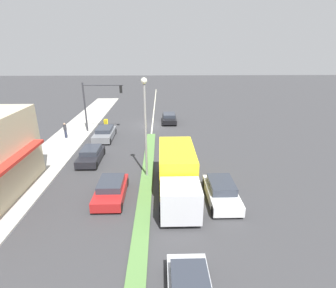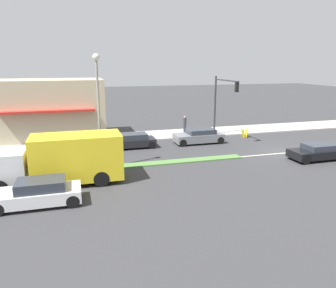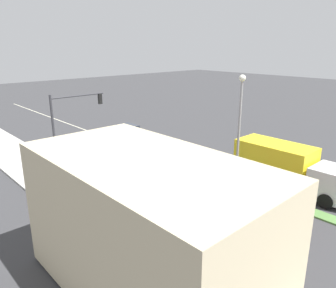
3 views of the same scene
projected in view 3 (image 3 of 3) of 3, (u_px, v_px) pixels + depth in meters
name	position (u px, v px, depth m)	size (l,w,h in m)	color
ground_plane	(287.00, 204.00, 19.86)	(160.00, 160.00, 0.00)	#38383A
sidewalk_right	(190.00, 274.00, 13.65)	(4.00, 73.00, 0.12)	#B2AFA8
lane_marking_center	(118.00, 142.00, 32.53)	(0.16, 60.00, 0.01)	beige
building_corner_store	(147.00, 226.00, 12.12)	(5.82, 9.80, 5.33)	#C6B793
traffic_signal_main	(70.00, 116.00, 25.53)	(4.59, 0.34, 5.60)	#333338
street_lamp	(240.00, 117.00, 21.14)	(0.44, 0.44, 7.37)	gray
pedestrian	(49.00, 169.00, 22.62)	(0.34, 0.34, 1.67)	#282D42
warning_aframe_sign	(63.00, 151.00, 28.38)	(0.45, 0.53, 0.84)	yellow
delivery_truck	(286.00, 166.00, 21.81)	(2.44, 7.50, 2.87)	silver
suv_black	(129.00, 130.00, 34.59)	(1.82, 3.96, 1.16)	black
van_white	(319.00, 172.00, 23.12)	(1.84, 4.20, 1.31)	silver
sedan_dark	(152.00, 184.00, 21.20)	(1.73, 3.90, 1.20)	black
suv_grey	(103.00, 161.00, 25.39)	(1.88, 4.28, 1.26)	slate
hatchback_red	(256.00, 202.00, 18.82)	(1.85, 3.92, 1.20)	#AD1E1E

